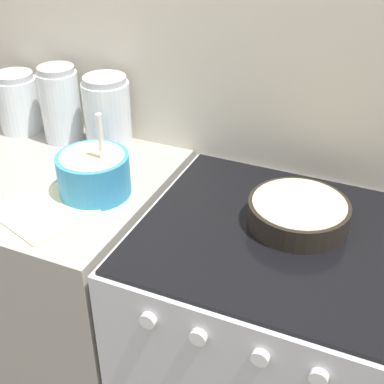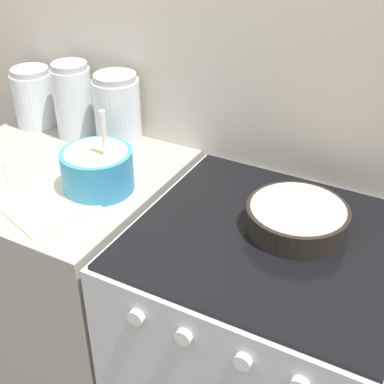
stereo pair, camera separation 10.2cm
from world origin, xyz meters
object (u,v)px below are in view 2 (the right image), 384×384
(storage_jar_left, at_px, (35,101))
(storage_jar_right, at_px, (118,116))
(storage_jar_middle, at_px, (74,105))
(stove, at_px, (260,354))
(baking_pan, at_px, (297,217))
(mixing_bowl, at_px, (97,168))

(storage_jar_left, bearing_deg, storage_jar_right, 0.00)
(storage_jar_right, bearing_deg, storage_jar_middle, 180.00)
(storage_jar_left, bearing_deg, storage_jar_middle, 0.00)
(stove, height_order, storage_jar_right, storage_jar_right)
(baking_pan, xyz_separation_m, storage_jar_right, (-0.68, 0.17, 0.07))
(storage_jar_left, bearing_deg, mixing_bowl, -28.68)
(baking_pan, height_order, storage_jar_middle, storage_jar_middle)
(stove, height_order, baking_pan, baking_pan)
(stove, bearing_deg, storage_jar_middle, 163.93)
(storage_jar_left, height_order, storage_jar_right, storage_jar_right)
(storage_jar_right, bearing_deg, stove, -20.31)
(mixing_bowl, relative_size, storage_jar_middle, 0.99)
(storage_jar_right, bearing_deg, baking_pan, -14.21)
(mixing_bowl, bearing_deg, stove, 2.11)
(mixing_bowl, relative_size, storage_jar_left, 1.22)
(baking_pan, bearing_deg, stove, -123.34)
(storage_jar_middle, bearing_deg, mixing_bowl, -41.82)
(stove, bearing_deg, storage_jar_left, 166.73)
(storage_jar_left, relative_size, storage_jar_middle, 0.81)
(stove, relative_size, storage_jar_middle, 3.46)
(storage_jar_left, height_order, storage_jar_middle, storage_jar_middle)
(mixing_bowl, distance_m, storage_jar_right, 0.28)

